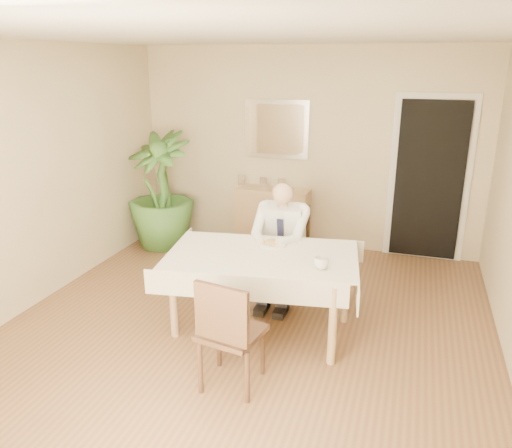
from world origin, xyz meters
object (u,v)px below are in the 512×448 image
(coffee_mug, at_px, (321,263))
(potted_palm, at_px, (160,190))
(seated_man, at_px, (279,239))
(sideboard, at_px, (272,217))
(dining_table, at_px, (262,263))
(chair_far, at_px, (286,243))
(chair_near, at_px, (228,329))

(coffee_mug, bearing_deg, potted_palm, 143.18)
(seated_man, xyz_separation_m, potted_palm, (-1.94, 1.13, 0.08))
(sideboard, bearing_deg, potted_palm, -159.48)
(coffee_mug, xyz_separation_m, sideboard, (-1.10, 2.36, -0.41))
(dining_table, relative_size, sideboard, 1.90)
(chair_far, xyz_separation_m, potted_palm, (-1.94, 0.83, 0.23))
(potted_palm, bearing_deg, chair_near, -53.59)
(coffee_mug, distance_m, potted_palm, 3.13)
(chair_near, bearing_deg, seated_man, 101.35)
(coffee_mug, bearing_deg, chair_far, 118.43)
(chair_near, bearing_deg, potted_palm, 136.68)
(seated_man, bearing_deg, chair_near, -88.92)
(dining_table, xyz_separation_m, chair_far, (-0.00, 0.89, -0.13))
(dining_table, height_order, chair_near, chair_near)
(chair_near, distance_m, seated_man, 1.55)
(sideboard, relative_size, potted_palm, 0.63)
(coffee_mug, bearing_deg, dining_table, 164.52)
(coffee_mug, relative_size, potted_palm, 0.08)
(chair_far, relative_size, coffee_mug, 7.73)
(chair_far, distance_m, seated_man, 0.33)
(potted_palm, bearing_deg, dining_table, -41.54)
(sideboard, bearing_deg, coffee_mug, -63.65)
(chair_far, height_order, sideboard, chair_far)
(dining_table, bearing_deg, potted_palm, 129.97)
(sideboard, distance_m, potted_palm, 1.54)
(chair_near, bearing_deg, coffee_mug, 66.28)
(chair_near, height_order, seated_man, seated_man)
(dining_table, relative_size, chair_near, 2.02)
(coffee_mug, distance_m, sideboard, 2.64)
(chair_near, distance_m, potted_palm, 3.33)
(coffee_mug, height_order, potted_palm, potted_palm)
(sideboard, bearing_deg, dining_table, -74.98)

